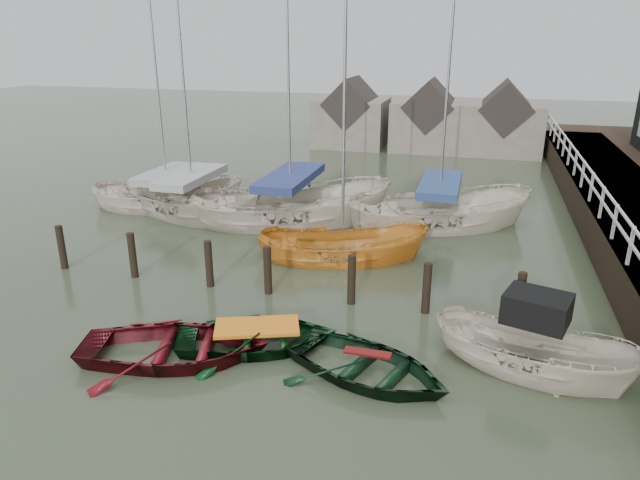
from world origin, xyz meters
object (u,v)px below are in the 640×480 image
(sailboat_a, at_px, (194,214))
(sailboat_d, at_px, (437,224))
(rowboat_dkgreen, at_px, (367,376))
(motorboat, at_px, (530,368))
(sailboat_e, at_px, (169,206))
(sailboat_b, at_px, (291,221))
(rowboat_green, at_px, (258,347))
(rowboat_red, at_px, (176,358))
(sailboat_c, at_px, (342,258))

(sailboat_a, height_order, sailboat_d, sailboat_d)
(rowboat_dkgreen, xyz_separation_m, motorboat, (3.37, 1.13, 0.09))
(rowboat_dkgreen, relative_size, sailboat_e, 0.40)
(motorboat, xyz_separation_m, sailboat_b, (-8.32, 8.58, -0.04))
(rowboat_green, xyz_separation_m, motorboat, (6.08, 0.61, 0.09))
(rowboat_red, bearing_deg, motorboat, -93.79)
(sailboat_a, distance_m, sailboat_b, 4.06)
(rowboat_dkgreen, distance_m, sailboat_d, 10.79)
(rowboat_red, distance_m, sailboat_d, 12.27)
(rowboat_red, distance_m, rowboat_green, 1.87)
(sailboat_e, bearing_deg, rowboat_green, -156.71)
(sailboat_b, bearing_deg, motorboat, -158.03)
(rowboat_green, bearing_deg, sailboat_e, 18.13)
(sailboat_c, height_order, sailboat_d, sailboat_d)
(rowboat_red, xyz_separation_m, rowboat_green, (1.59, 0.99, 0.00))
(rowboat_dkgreen, bearing_deg, sailboat_e, 65.75)
(sailboat_c, height_order, sailboat_e, sailboat_c)
(rowboat_green, bearing_deg, motorboat, -105.19)
(sailboat_c, bearing_deg, rowboat_red, 147.62)
(sailboat_a, bearing_deg, sailboat_c, -94.09)
(sailboat_a, bearing_deg, motorboat, -104.93)
(sailboat_e, bearing_deg, rowboat_dkgreen, -149.76)
(motorboat, bearing_deg, rowboat_dkgreen, 125.98)
(rowboat_green, xyz_separation_m, sailboat_e, (-7.85, 9.66, 0.06))
(rowboat_red, relative_size, sailboat_b, 0.38)
(sailboat_d, xyz_separation_m, sailboat_e, (-11.17, -0.59, -0.00))
(rowboat_dkgreen, relative_size, sailboat_a, 0.34)
(sailboat_a, height_order, sailboat_b, sailboat_a)
(sailboat_b, bearing_deg, rowboat_green, 171.56)
(sailboat_d, bearing_deg, sailboat_b, 80.59)
(sailboat_a, distance_m, sailboat_c, 7.49)
(sailboat_a, height_order, sailboat_c, sailboat_c)
(rowboat_green, distance_m, rowboat_dkgreen, 2.76)
(rowboat_red, bearing_deg, rowboat_dkgreen, -99.40)
(motorboat, height_order, sailboat_d, sailboat_d)
(rowboat_red, bearing_deg, sailboat_c, -32.94)
(sailboat_e, bearing_deg, sailboat_c, -129.24)
(sailboat_d, height_order, sailboat_e, sailboat_d)
(motorboat, bearing_deg, sailboat_c, 62.88)
(sailboat_b, relative_size, sailboat_e, 1.19)
(rowboat_green, distance_m, sailboat_b, 9.47)
(rowboat_red, relative_size, rowboat_dkgreen, 1.13)
(sailboat_e, bearing_deg, sailboat_a, -130.76)
(sailboat_c, xyz_separation_m, sailboat_d, (2.73, 4.25, 0.04))
(rowboat_green, bearing_deg, sailboat_a, 14.20)
(sailboat_a, relative_size, sailboat_d, 0.85)
(rowboat_red, height_order, motorboat, motorboat)
(rowboat_dkgreen, distance_m, sailboat_e, 14.67)
(rowboat_red, height_order, rowboat_dkgreen, rowboat_red)
(rowboat_dkgreen, relative_size, sailboat_b, 0.33)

